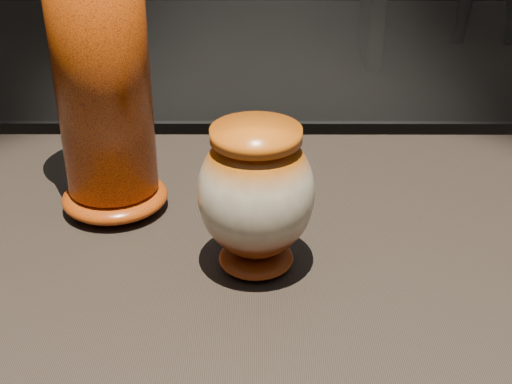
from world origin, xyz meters
TOP-DOWN VIEW (x-y plane):
  - main_vase at (-0.08, 0.03)m, footprint 0.15×0.15m
  - tall_vase at (-0.26, 0.16)m, footprint 0.16×0.16m

SIDE VIEW (x-z plane):
  - main_vase at x=-0.08m, z-range 0.91..1.08m
  - tall_vase at x=-0.26m, z-range 0.89..1.33m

